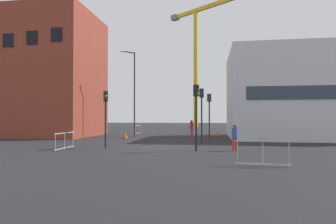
# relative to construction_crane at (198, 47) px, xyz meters

# --- Properties ---
(ground) EXTENTS (160.00, 160.00, 0.00)m
(ground) POSITION_rel_construction_crane_xyz_m (-0.78, -39.77, -16.64)
(ground) COLOR black
(brick_building) EXTENTS (8.20, 8.82, 13.08)m
(brick_building) POSITION_rel_construction_crane_xyz_m (-13.74, -30.94, -10.10)
(brick_building) COLOR brown
(brick_building) RESTS_ON ground
(office_block) EXTENTS (13.39, 9.75, 8.40)m
(office_block) POSITION_rel_construction_crane_xyz_m (11.25, -30.40, -12.44)
(office_block) COLOR silver
(office_block) RESTS_ON ground
(construction_crane) EXTENTS (16.08, 12.05, 25.06)m
(construction_crane) POSITION_rel_construction_crane_xyz_m (0.00, 0.00, 0.00)
(construction_crane) COLOR gold
(construction_crane) RESTS_ON ground
(streetlamp_tall) EXTENTS (1.27, 1.23, 8.70)m
(streetlamp_tall) POSITION_rel_construction_crane_xyz_m (-5.11, -31.46, -11.63)
(streetlamp_tall) COLOR #2D2D30
(streetlamp_tall) RESTS_ON ground
(traffic_light_near) EXTENTS (0.36, 0.38, 3.78)m
(traffic_light_near) POSITION_rel_construction_crane_xyz_m (-4.16, -41.53, -14.08)
(traffic_light_near) COLOR #232326
(traffic_light_near) RESTS_ON ground
(traffic_light_corner) EXTENTS (0.36, 0.38, 4.01)m
(traffic_light_corner) POSITION_rel_construction_crane_xyz_m (1.84, -42.23, -13.94)
(traffic_light_corner) COLOR black
(traffic_light_corner) RESTS_ON ground
(traffic_light_far) EXTENTS (0.39, 0.30, 4.26)m
(traffic_light_far) POSITION_rel_construction_crane_xyz_m (2.01, -37.31, -13.79)
(traffic_light_far) COLOR #232326
(traffic_light_far) RESTS_ON ground
(traffic_light_island) EXTENTS (0.39, 0.34, 4.08)m
(traffic_light_island) POSITION_rel_construction_crane_xyz_m (2.58, -34.55, -13.91)
(traffic_light_island) COLOR #2D2D30
(traffic_light_island) RESTS_ON ground
(pedestrian_walking) EXTENTS (0.34, 0.34, 1.62)m
(pedestrian_walking) POSITION_rel_construction_crane_xyz_m (4.15, -41.83, -15.70)
(pedestrian_walking) COLOR red
(pedestrian_walking) RESTS_ON ground
(pedestrian_waiting) EXTENTS (0.34, 0.34, 1.77)m
(pedestrian_waiting) POSITION_rel_construction_crane_xyz_m (0.78, -30.56, -15.61)
(pedestrian_waiting) COLOR #D14C8C
(pedestrian_waiting) RESTS_ON ground
(safety_barrier_left_run) EXTENTS (0.10, 2.42, 1.08)m
(safety_barrier_left_run) POSITION_rel_construction_crane_xyz_m (-5.94, -26.23, -16.07)
(safety_barrier_left_run) COLOR gray
(safety_barrier_left_run) RESTS_ON ground
(safety_barrier_rear) EXTENTS (0.09, 2.47, 1.08)m
(safety_barrier_rear) POSITION_rel_construction_crane_xyz_m (-6.41, -42.70, -16.07)
(safety_barrier_rear) COLOR #9EA0A5
(safety_barrier_rear) RESTS_ON ground
(safety_barrier_front) EXTENTS (2.26, 0.24, 1.08)m
(safety_barrier_front) POSITION_rel_construction_crane_xyz_m (4.84, -47.25, -16.07)
(safety_barrier_front) COLOR #9EA0A5
(safety_barrier_front) RESTS_ON ground
(traffic_cone_orange) EXTENTS (0.56, 0.56, 0.56)m
(traffic_cone_orange) POSITION_rel_construction_crane_xyz_m (-5.26, -33.50, -16.38)
(traffic_cone_orange) COLOR black
(traffic_cone_orange) RESTS_ON ground
(traffic_cone_by_barrier) EXTENTS (0.63, 0.63, 0.63)m
(traffic_cone_by_barrier) POSITION_rel_construction_crane_xyz_m (3.41, -29.13, -16.34)
(traffic_cone_by_barrier) COLOR black
(traffic_cone_by_barrier) RESTS_ON ground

